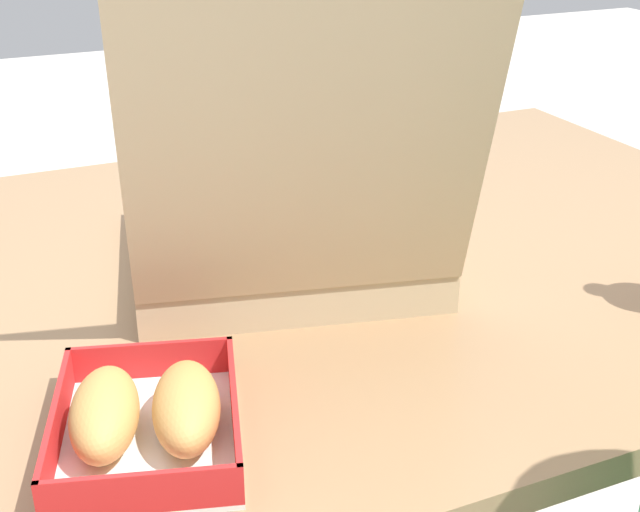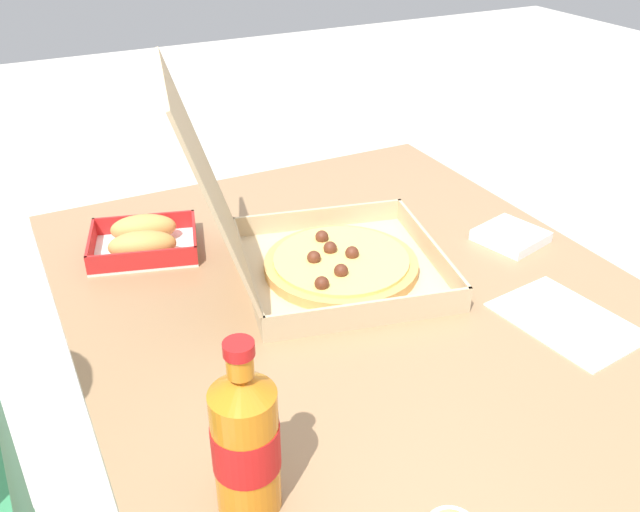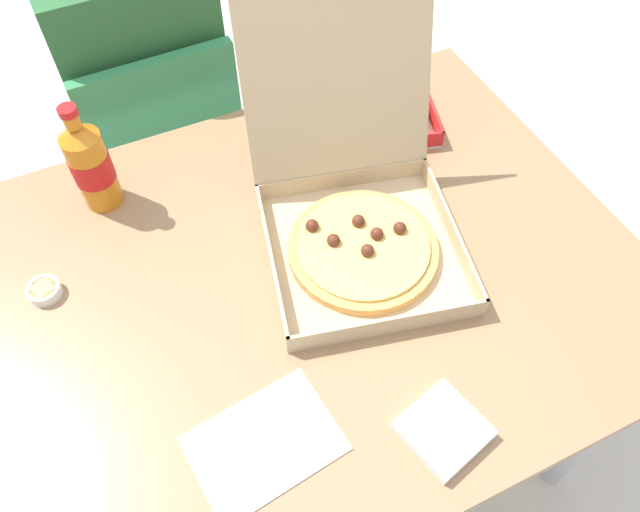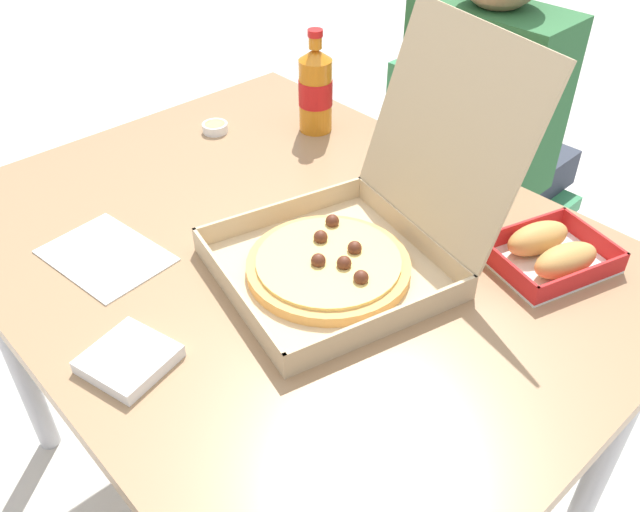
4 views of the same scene
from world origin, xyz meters
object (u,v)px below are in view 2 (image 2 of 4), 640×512
pizza_box_open (317,249)px  cola_bottle (246,441)px  bread_side_box (143,239)px  paper_menu (567,321)px  napkin_pile (511,236)px

pizza_box_open → cola_bottle: 0.49m
pizza_box_open → bread_side_box: bearing=48.0°
cola_bottle → bread_side_box: bearing=-3.6°
paper_menu → napkin_pile: 0.26m
paper_menu → cola_bottle: bearing=92.9°
cola_bottle → pizza_box_open: bearing=-35.4°
pizza_box_open → napkin_pile: bearing=-97.8°
napkin_pile → cola_bottle: bearing=117.5°
bread_side_box → paper_menu: size_ratio=1.07×
pizza_box_open → paper_menu: size_ratio=2.38×
pizza_box_open → paper_menu: bearing=-135.8°
napkin_pile → pizza_box_open: bearing=82.2°
pizza_box_open → bread_side_box: 0.33m
bread_side_box → paper_menu: bread_side_box is taller
bread_side_box → cola_bottle: bearing=176.4°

